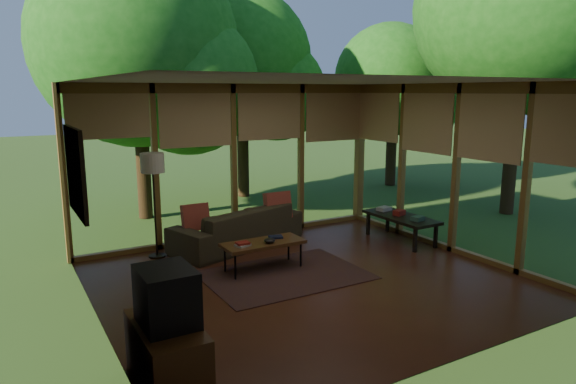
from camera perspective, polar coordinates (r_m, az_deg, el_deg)
floor at (r=7.19m, az=2.44°, el=-9.86°), size 5.50×5.50×0.00m
ceiling at (r=6.71m, az=2.63°, el=12.21°), size 5.50×5.50×0.00m
wall_left at (r=5.85m, az=-20.84°, el=-1.68°), size 0.04×5.00×2.70m
wall_front at (r=4.95m, az=18.31°, el=-3.76°), size 5.50×0.04×2.70m
window_wall_back at (r=9.00m, az=-6.06°, el=3.27°), size 5.50×0.12×2.70m
window_wall_right at (r=8.60m, az=18.19°, el=2.40°), size 0.12×5.00×2.70m
exterior_lawn at (r=18.11m, az=10.28°, el=2.77°), size 40.00×40.00×0.00m
tree_nw at (r=10.83m, az=-16.54°, el=15.42°), size 4.01×4.01×5.48m
tree_ne at (r=12.72m, az=-5.36°, el=14.31°), size 3.42×3.42×5.01m
tree_se at (r=11.74m, az=24.40°, el=18.21°), size 4.17×4.17×6.30m
tree_far at (r=14.30m, az=11.24°, el=12.12°), size 2.97×2.97×4.36m
rug at (r=7.39m, az=-0.34°, el=-9.20°), size 2.22×1.58×0.01m
sofa at (r=8.68m, az=-5.64°, el=-3.85°), size 2.46×1.54×0.67m
pillow_left at (r=8.30m, az=-10.25°, el=-2.83°), size 0.43×0.23×0.45m
pillow_right at (r=8.90m, az=-1.14°, el=-1.57°), size 0.47×0.25×0.49m
ct_book_lower at (r=7.30m, az=-5.05°, el=-5.90°), size 0.24×0.21×0.03m
ct_book_upper at (r=7.29m, az=-5.05°, el=-5.68°), size 0.18×0.14×0.03m
ct_book_side at (r=7.67m, az=-1.38°, el=-5.02°), size 0.23×0.20×0.03m
ct_bowl at (r=7.42m, az=-2.07°, el=-5.41°), size 0.16×0.16×0.07m
media_cabinet at (r=4.82m, az=-13.28°, el=-17.34°), size 0.50×1.00×0.60m
television at (r=4.59m, az=-13.35°, el=-11.24°), size 0.45×0.55×0.50m
console_book_a at (r=8.81m, az=14.21°, el=-2.87°), size 0.23×0.19×0.08m
console_book_b at (r=9.13m, az=12.25°, el=-2.25°), size 0.23×0.19×0.09m
console_book_c at (r=9.42m, az=10.62°, el=-1.84°), size 0.26×0.21×0.07m
floor_lamp at (r=8.11m, az=-14.80°, el=2.50°), size 0.36×0.36×1.65m
coffee_table at (r=7.50m, az=-2.77°, el=-5.79°), size 1.20×0.50×0.43m
side_console at (r=9.11m, az=12.44°, el=-2.86°), size 0.60×1.40×0.46m
wall_painting at (r=7.18m, az=-22.51°, el=2.09°), size 0.06×1.35×1.15m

